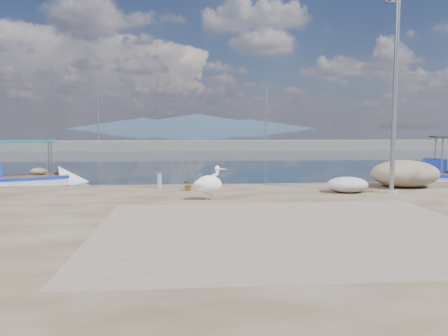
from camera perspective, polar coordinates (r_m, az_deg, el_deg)
ground at (r=13.13m, az=1.33°, el=-7.23°), size 1400.00×1400.00×0.00m
quay at (r=7.36m, az=6.33°, el=-15.54°), size 44.00×22.00×0.50m
quay_patch at (r=10.30m, az=8.68°, el=-7.97°), size 9.00×7.00×0.01m
breakwater at (r=52.81m, az=-3.14°, el=2.96°), size 120.00×2.20×7.50m
mountains at (r=662.80m, az=-4.10°, el=6.00°), size 370.00×280.00×22.00m
boat_left at (r=23.07m, az=-24.71°, el=-1.73°), size 5.63×3.68×2.58m
pelican at (r=14.19m, az=-1.93°, el=-2.09°), size 1.16×0.79×1.11m
lamp_post at (r=16.61m, az=21.36°, el=8.24°), size 0.44×0.96×7.00m
bollard_near at (r=17.01m, az=-8.44°, el=-1.41°), size 0.22×0.22×0.68m
potted_plant at (r=16.33m, az=-4.65°, el=-2.12°), size 0.51×0.46×0.48m
net_pile_c at (r=18.59m, az=22.54°, el=-0.68°), size 2.71×1.93×1.06m
net_pile_d at (r=16.44m, az=15.82°, el=-2.10°), size 1.50×1.12×0.56m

